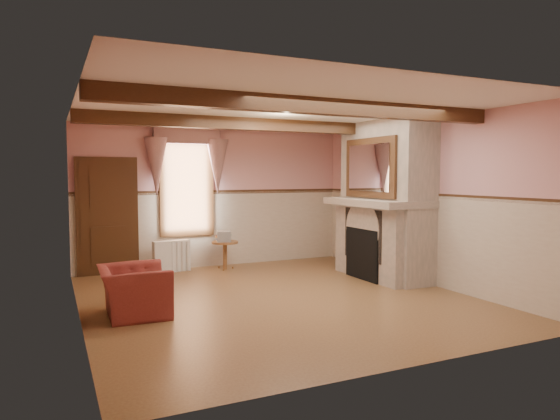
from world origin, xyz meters
name	(u,v)px	position (x,y,z in m)	size (l,w,h in m)	color
floor	(277,298)	(0.00, 0.00, 0.00)	(5.50, 6.00, 0.01)	brown
ceiling	(277,110)	(0.00, 0.00, 2.80)	(5.50, 6.00, 0.01)	silver
wall_back	(216,197)	(0.00, 3.00, 1.40)	(5.50, 0.02, 2.80)	#D39294
wall_front	(410,222)	(0.00, -3.00, 1.40)	(5.50, 0.02, 2.80)	#D39294
wall_left	(77,211)	(-2.75, 0.00, 1.40)	(0.02, 6.00, 2.80)	#D39294
wall_right	(423,201)	(2.75, 0.00, 1.40)	(0.02, 6.00, 2.80)	#D39294
wainscot	(277,248)	(0.00, 0.00, 0.75)	(5.50, 6.00, 1.50)	beige
chair_rail	(277,198)	(0.00, 0.00, 1.50)	(5.50, 6.00, 0.08)	black
firebox	(366,254)	(2.00, 0.60, 0.45)	(0.20, 0.95, 0.90)	black
armchair	(134,291)	(-2.09, -0.05, 0.32)	(0.99, 0.87, 0.64)	maroon
side_table	(225,255)	(0.03, 2.52, 0.28)	(0.52, 0.52, 0.55)	brown
book_stack	(224,236)	(0.01, 2.54, 0.65)	(0.26, 0.32, 0.20)	#B7AD8C
radiator	(171,256)	(-0.98, 2.70, 0.30)	(0.70, 0.18, 0.60)	silver
bowl	(385,197)	(2.24, 0.38, 1.46)	(0.31, 0.31, 0.08)	brown
mantel_clock	(353,192)	(2.24, 1.40, 1.52)	(0.14, 0.24, 0.20)	black
oil_lamp	(360,190)	(2.24, 1.15, 1.56)	(0.11, 0.11, 0.28)	gold
candle_red	(399,196)	(2.24, -0.01, 1.50)	(0.06, 0.06, 0.16)	red
jar_yellow	(384,196)	(2.24, 0.41, 1.48)	(0.06, 0.06, 0.12)	yellow
fireplace	(386,200)	(2.42, 0.60, 1.40)	(0.85, 2.00, 2.80)	gray
mantel	(378,202)	(2.24, 0.60, 1.36)	(1.05, 2.05, 0.12)	gray
overmantel_mirror	(369,168)	(2.06, 0.60, 1.97)	(0.06, 1.44, 1.04)	silver
door	(107,218)	(-2.10, 2.94, 1.05)	(1.10, 0.10, 2.10)	black
window	(187,185)	(-0.60, 2.97, 1.65)	(1.06, 0.08, 2.02)	white
window_drapes	(187,154)	(-0.60, 2.88, 2.25)	(1.30, 0.14, 1.40)	gray
ceiling_beam_front	(317,106)	(0.00, -1.20, 2.70)	(5.50, 0.18, 0.20)	black
ceiling_beam_back	(247,124)	(0.00, 1.20, 2.70)	(5.50, 0.18, 0.20)	black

